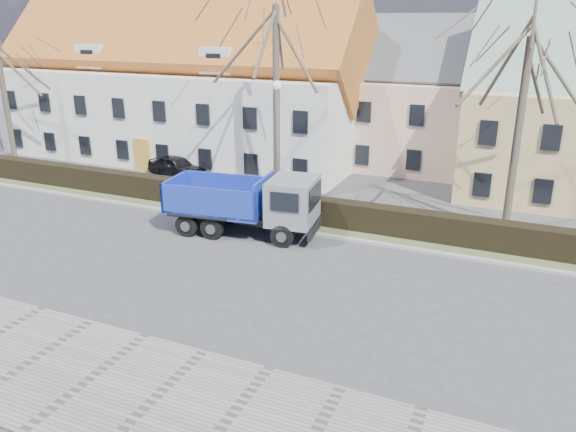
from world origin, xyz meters
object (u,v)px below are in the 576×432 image
at_px(streetlight, 277,148).
at_px(parked_car_a, 177,167).
at_px(dump_truck, 237,203).
at_px(cart_frame, 165,208).

relative_size(streetlight, parked_car_a, 1.67).
relative_size(dump_truck, cart_frame, 11.80).
height_order(cart_frame, parked_car_a, parked_car_a).
bearing_deg(dump_truck, streetlight, 75.52).
bearing_deg(cart_frame, dump_truck, -10.49).
relative_size(cart_frame, parked_car_a, 0.15).
bearing_deg(streetlight, parked_car_a, 158.20).
distance_m(cart_frame, parked_car_a, 7.09).
height_order(dump_truck, cart_frame, dump_truck).
bearing_deg(cart_frame, streetlight, 26.83).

